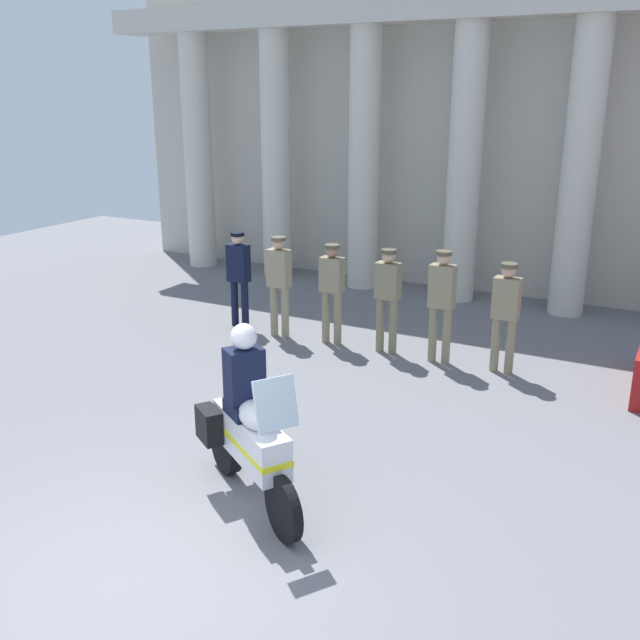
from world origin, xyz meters
The scene contains 9 objects.
ground_plane centered at (0.00, 0.00, 0.00)m, with size 28.00×28.00×0.00m, color slate.
colonnade_backdrop centered at (-0.24, 10.37, 3.40)m, with size 16.56×1.50×6.60m.
officer_in_row_0 centered at (-3.12, 6.25, 1.00)m, with size 0.39×0.24×1.70m.
officer_in_row_1 centered at (-2.21, 6.11, 1.02)m, with size 0.39×0.24×1.73m.
officer_in_row_2 centered at (-1.25, 6.21, 0.99)m, with size 0.39×0.24×1.68m.
officer_in_row_3 centered at (-0.28, 6.22, 1.00)m, with size 0.39×0.24×1.70m.
officer_in_row_4 centered at (0.62, 6.20, 1.04)m, with size 0.39×0.24×1.77m.
officer_in_row_5 centered at (1.59, 6.24, 0.99)m, with size 0.39×0.24×1.68m.
motorcycle_with_rider centered at (0.19, 1.53, 0.79)m, with size 1.81×1.28×1.90m.
Camera 1 is at (3.89, -3.89, 4.03)m, focal length 40.26 mm.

